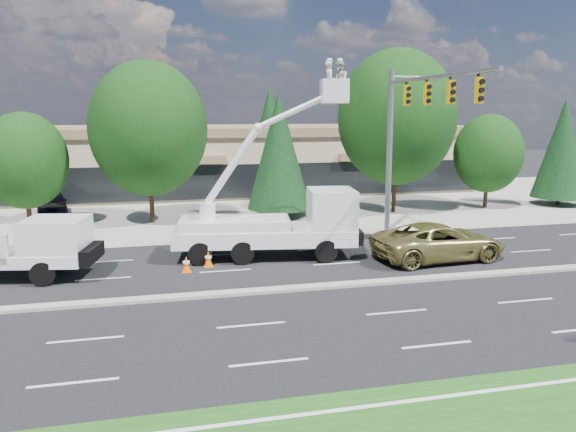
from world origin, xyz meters
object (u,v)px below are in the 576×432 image
object	(u,v)px
minivan	(439,242)
utility_pickup	(18,254)
bucket_truck	(284,215)
signal_mast	(408,125)

from	to	relation	value
minivan	utility_pickup	bearing A→B (deg)	81.43
utility_pickup	bucket_truck	size ratio (longest dim) A/B	0.74
minivan	bucket_truck	bearing A→B (deg)	68.13
utility_pickup	minivan	world-z (taller)	utility_pickup
bucket_truck	utility_pickup	bearing A→B (deg)	-167.00
utility_pickup	minivan	size ratio (longest dim) A/B	1.11
utility_pickup	minivan	xyz separation A→B (m)	(18.07, -1.31, -0.17)
signal_mast	utility_pickup	bearing A→B (deg)	-170.91
bucket_truck	signal_mast	bearing A→B (deg)	25.62
signal_mast	minivan	xyz separation A→B (m)	(-0.27, -4.24, -5.21)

